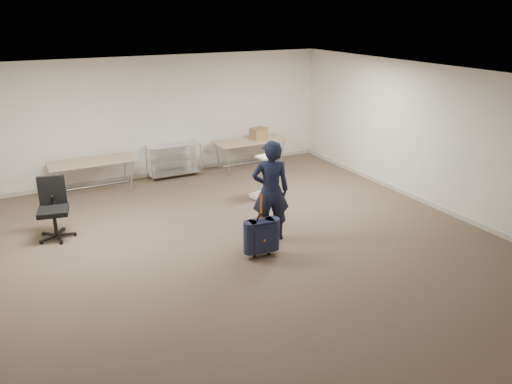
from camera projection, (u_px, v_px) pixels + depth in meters
ground at (256, 246)px, 8.45m from camera, size 9.00×9.00×0.00m
room_shell at (223, 215)px, 9.58m from camera, size 8.00×9.00×9.00m
folding_table_left at (92, 163)px, 10.67m from camera, size 1.80×0.75×0.73m
folding_table_right at (250, 142)px, 12.33m from camera, size 1.80×0.75×0.73m
wire_shelf at (174, 159)px, 11.79m from camera, size 1.22×0.47×0.80m
person at (271, 191)px, 8.44m from camera, size 0.75×0.61×1.77m
suitcase at (261, 236)px, 7.98m from camera, size 0.41×0.26×1.07m
office_chair at (55, 220)px, 8.69m from camera, size 0.65×0.65×1.07m
equipment_cart at (266, 188)px, 10.47m from camera, size 0.61×0.61×0.94m
cardboard_box at (258, 133)px, 12.35m from camera, size 0.44×0.37×0.29m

